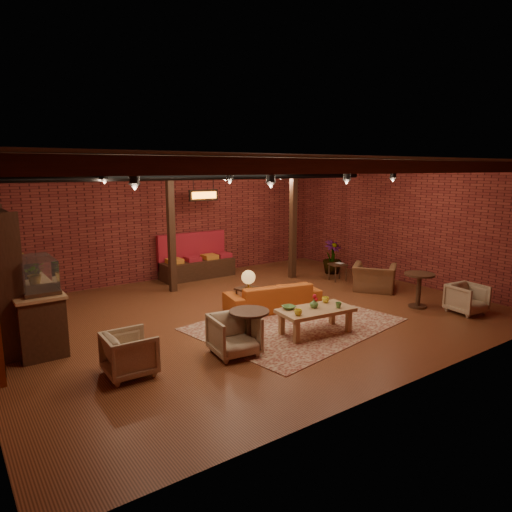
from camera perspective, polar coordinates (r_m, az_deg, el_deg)
floor at (r=9.86m, az=-0.62°, el=-7.13°), size 10.00×10.00×0.00m
ceiling at (r=9.38m, az=-0.66°, el=11.80°), size 10.00×8.00×0.02m
wall_back at (r=12.96m, az=-10.75°, el=4.27°), size 10.00×0.02×3.20m
wall_front at (r=6.65m, az=19.31°, el=-2.32°), size 10.00×0.02×3.20m
wall_right at (r=12.97m, az=17.92°, el=3.94°), size 0.02×8.00×3.20m
ceiling_beams at (r=9.38m, az=-0.66°, el=11.07°), size 9.80×6.40×0.22m
ceiling_pipe at (r=10.74m, az=-5.58°, el=9.77°), size 9.60×0.12×0.12m
post_left at (r=11.44m, az=-10.56°, el=3.42°), size 0.16×0.16×3.20m
post_right at (r=12.75m, az=4.65°, el=4.32°), size 0.16×0.16×3.20m
service_counter at (r=9.09m, az=-26.42°, el=-4.60°), size 0.80×2.50×1.60m
plant_counter at (r=9.21m, az=-26.23°, el=-1.72°), size 0.35×0.39×0.30m
shelving_hutch at (r=9.06m, az=-29.23°, el=-2.31°), size 0.52×2.00×2.40m
banquette at (r=12.99m, az=-7.35°, el=-0.53°), size 2.10×0.70×1.00m
service_sign at (r=12.36m, az=-6.57°, el=7.57°), size 0.86×0.06×0.30m
ceiling_spotlights at (r=9.38m, az=-0.66°, el=9.72°), size 6.40×4.40×0.28m
rug at (r=9.20m, az=4.90°, el=-8.47°), size 4.18×3.45×0.01m
sofa at (r=10.01m, az=2.09°, el=-5.07°), size 2.18×1.21×0.60m
coffee_table at (r=8.62m, az=7.35°, el=-6.89°), size 1.49×0.86×0.74m
side_table_lamp at (r=9.67m, az=-0.96°, el=-3.10°), size 0.52×0.52×0.94m
round_table_left at (r=7.77m, az=-0.85°, el=-8.45°), size 0.68×0.68×0.71m
armchair_a at (r=7.19m, az=-15.54°, el=-11.46°), size 0.68×0.72×0.73m
armchair_b at (r=7.65m, az=-2.73°, el=-9.57°), size 0.80×0.76×0.75m
armchair_right at (r=11.89m, az=14.59°, el=-2.10°), size 1.14×1.22×0.90m
side_table_book at (r=12.75m, az=10.19°, el=-1.13°), size 0.51×0.51×0.49m
round_table_right at (r=10.75m, az=19.70°, el=-3.40°), size 0.66×0.66×0.77m
armchair_far at (r=10.76m, az=24.87°, el=-4.71°), size 0.74×0.70×0.69m
plant_tall at (r=13.44m, az=9.64°, el=3.94°), size 1.65×1.65×2.92m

